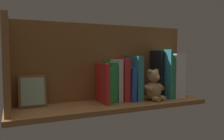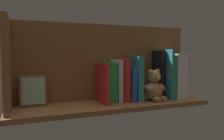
{
  "view_description": "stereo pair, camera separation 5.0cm",
  "coord_description": "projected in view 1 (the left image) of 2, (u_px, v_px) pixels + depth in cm",
  "views": [
    {
      "loc": [
        43.99,
        97.66,
        23.64
      ],
      "look_at": [
        0.0,
        0.0,
        16.09
      ],
      "focal_mm": 35.47,
      "sensor_mm": 36.0,
      "label": 1
    },
    {
      "loc": [
        39.36,
        99.62,
        23.64
      ],
      "look_at": [
        0.0,
        0.0,
        16.09
      ],
      "focal_mm": 35.47,
      "sensor_mm": 36.0,
      "label": 2
    }
  ],
  "objects": [
    {
      "name": "book_8",
      "position": [
        106.0,
        84.0,
        1.1
      ],
      "size": [
        2.14,
        13.14,
        17.49
      ],
      "primitive_type": "cube",
      "color": "green",
      "rests_on": "ground_plane"
    },
    {
      "name": "book_6",
      "position": [
        116.0,
        80.0,
        1.13
      ],
      "size": [
        2.43,
        10.94,
        21.11
      ],
      "primitive_type": "cube",
      "color": "silver",
      "rests_on": "ground_plane"
    },
    {
      "name": "ground_plane",
      "position": [
        112.0,
        105.0,
        1.09
      ],
      "size": [
        96.44,
        25.62,
        2.2
      ],
      "primitive_type": "cube",
      "color": "brown"
    },
    {
      "name": "book_2",
      "position": [
        157.0,
        74.0,
        1.23
      ],
      "size": [
        2.06,
        10.46,
        25.67
      ],
      "primitive_type": "cube",
      "color": "black",
      "rests_on": "ground_plane"
    },
    {
      "name": "book_1",
      "position": [
        163.0,
        73.0,
        1.22
      ],
      "size": [
        1.62,
        15.63,
        26.38
      ],
      "primitive_type": "cube",
      "rotation": [
        0.0,
        0.01,
        0.0
      ],
      "color": "teal",
      "rests_on": "ground_plane"
    },
    {
      "name": "book_5",
      "position": [
        123.0,
        79.0,
        1.14
      ],
      "size": [
        2.9,
        12.04,
        21.62
      ],
      "primitive_type": "cube",
      "color": "red",
      "rests_on": "ground_plane"
    },
    {
      "name": "book_4",
      "position": [
        129.0,
        84.0,
        1.15
      ],
      "size": [
        3.04,
        13.42,
        16.7
      ],
      "primitive_type": "cube",
      "rotation": [
        0.0,
        -0.04,
        0.0
      ],
      "color": "blue",
      "rests_on": "ground_plane"
    },
    {
      "name": "book_0",
      "position": [
        165.0,
        76.0,
        1.23
      ],
      "size": [
        1.23,
        15.19,
        22.99
      ],
      "primitive_type": "cube",
      "color": "green",
      "rests_on": "ground_plane"
    },
    {
      "name": "shelf_side_divider",
      "position": [
        7.0,
        65.0,
        0.88
      ],
      "size": [
        2.4,
        19.62,
        39.25
      ],
      "primitive_type": "cube",
      "color": "brown",
      "rests_on": "ground_plane"
    },
    {
      "name": "picture_frame_leaning",
      "position": [
        33.0,
        91.0,
        0.99
      ],
      "size": [
        12.01,
        4.83,
        14.61
      ],
      "color": "brown",
      "rests_on": "ground_plane"
    },
    {
      "name": "teddy_bear",
      "position": [
        153.0,
        86.0,
        1.15
      ],
      "size": [
        12.65,
        11.9,
        16.12
      ],
      "rotation": [
        0.0,
        0.0,
        0.26
      ],
      "color": "tan",
      "rests_on": "ground_plane"
    },
    {
      "name": "book_3",
      "position": [
        134.0,
        78.0,
        1.16
      ],
      "size": [
        3.23,
        13.57,
        22.8
      ],
      "primitive_type": "cube",
      "rotation": [
        0.0,
        0.0,
        0.0
      ],
      "color": "teal",
      "rests_on": "ground_plane"
    },
    {
      "name": "shelf_back_panel",
      "position": [
        104.0,
        62.0,
        1.17
      ],
      "size": [
        96.44,
        1.5,
        39.25
      ],
      "primitive_type": "cube",
      "color": "brown",
      "rests_on": "ground_plane"
    },
    {
      "name": "dictionary_thick_white",
      "position": [
        172.0,
        75.0,
        1.25
      ],
      "size": [
        6.44,
        15.39,
        24.04
      ],
      "primitive_type": "cube",
      "color": "white",
      "rests_on": "ground_plane"
    },
    {
      "name": "book_9",
      "position": [
        102.0,
        83.0,
        1.08
      ],
      "size": [
        1.72,
        14.95,
        19.36
      ],
      "primitive_type": "cube",
      "color": "red",
      "rests_on": "ground_plane"
    },
    {
      "name": "book_7",
      "position": [
        111.0,
        82.0,
        1.12
      ],
      "size": [
        2.88,
        10.55,
        19.72
      ],
      "primitive_type": "cube",
      "color": "green",
      "rests_on": "ground_plane"
    }
  ]
}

